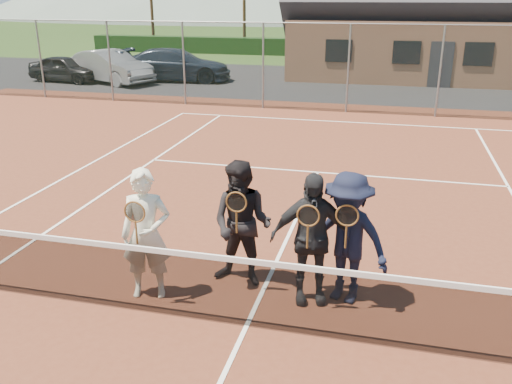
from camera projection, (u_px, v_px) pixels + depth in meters
ground at (359, 85)px, 24.97m from camera, size 220.00×220.00×0.00m
court_surface at (247, 327)px, 6.74m from camera, size 30.00×30.00×0.02m
tarmac_carpark at (274, 81)px, 25.88m from camera, size 40.00×12.00×0.01m
hedge_row at (372, 49)px, 35.72m from camera, size 40.00×1.20×1.10m
car_a at (66, 69)px, 25.58m from camera, size 3.77×1.89×1.23m
car_b at (110, 67)px, 25.19m from camera, size 4.81×3.22×1.50m
car_c at (176, 65)px, 25.80m from camera, size 5.45×2.77×1.51m
court_markings at (247, 326)px, 6.74m from camera, size 11.03×23.83×0.01m
tennis_net at (246, 290)px, 6.56m from camera, size 11.68×0.08×1.10m
perimeter_fence at (348, 69)px, 18.53m from camera, size 30.07×0.07×3.02m
player_a at (146, 234)px, 7.16m from camera, size 0.75×0.59×1.80m
player_b at (242, 224)px, 7.48m from camera, size 0.95×0.78×1.80m
player_c at (310, 238)px, 7.04m from camera, size 1.13×0.70×1.80m
player_d at (347, 238)px, 7.05m from camera, size 1.32×1.02×1.80m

